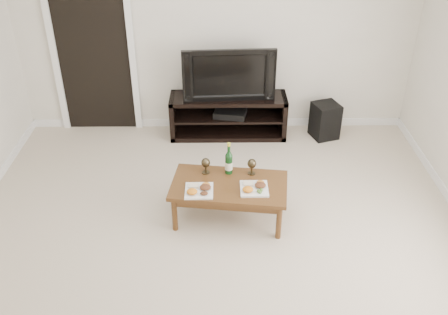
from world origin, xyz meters
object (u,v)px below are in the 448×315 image
television (228,72)px  subwoofer (325,120)px  coffee_table (229,201)px  media_console (228,116)px

television → subwoofer: bearing=-6.2°
television → subwoofer: television is taller
subwoofer → coffee_table: 2.12m
subwoofer → television: bearing=158.7°
television → subwoofer: size_ratio=2.47×
media_console → subwoofer: media_console is taller
media_console → television: bearing=0.0°
subwoofer → coffee_table: size_ratio=0.41×
media_console → subwoofer: (1.26, -0.06, -0.04)m
subwoofer → media_console: bearing=158.7°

